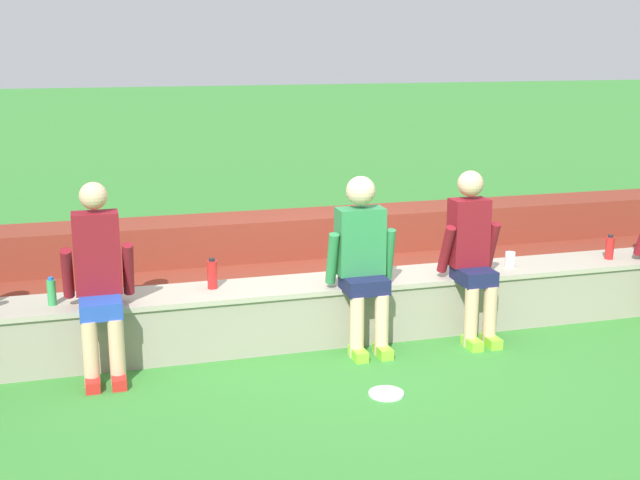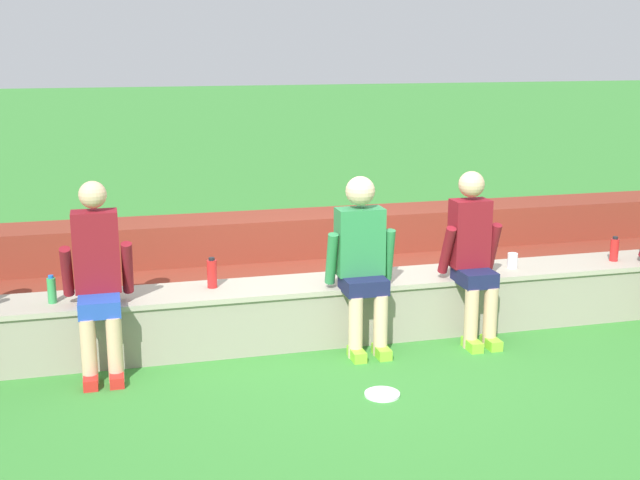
{
  "view_description": "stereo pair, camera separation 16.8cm",
  "coord_description": "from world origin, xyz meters",
  "px_view_note": "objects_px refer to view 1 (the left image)",
  "views": [
    {
      "loc": [
        -2.03,
        -5.9,
        2.38
      ],
      "look_at": [
        -0.25,
        0.25,
        0.84
      ],
      "focal_mm": 46.38,
      "sensor_mm": 36.0,
      "label": 1
    },
    {
      "loc": [
        -1.87,
        -5.94,
        2.38
      ],
      "look_at": [
        -0.25,
        0.25,
        0.84
      ],
      "focal_mm": 46.38,
      "sensor_mm": 36.0,
      "label": 2
    }
  ],
  "objects_px": {
    "person_left_of_center": "(99,277)",
    "person_right_of_center": "(472,252)",
    "water_bottle_mid_left": "(610,248)",
    "frisbee": "(386,393)",
    "water_bottle_center_gap": "(52,292)",
    "water_bottle_mid_right": "(212,274)",
    "plastic_cup_middle": "(510,259)",
    "person_center": "(363,258)"
  },
  "relations": [
    {
      "from": "person_left_of_center",
      "to": "water_bottle_mid_right",
      "type": "xyz_separation_m",
      "value": [
        0.86,
        0.3,
        -0.13
      ]
    },
    {
      "from": "person_right_of_center",
      "to": "frisbee",
      "type": "xyz_separation_m",
      "value": [
        -1.06,
        -0.89,
        -0.71
      ]
    },
    {
      "from": "person_right_of_center",
      "to": "water_bottle_center_gap",
      "type": "distance_m",
      "value": 3.27
    },
    {
      "from": "person_center",
      "to": "frisbee",
      "type": "relative_size",
      "value": 5.59
    },
    {
      "from": "person_center",
      "to": "water_bottle_mid_right",
      "type": "height_order",
      "value": "person_center"
    },
    {
      "from": "water_bottle_mid_right",
      "to": "frisbee",
      "type": "xyz_separation_m",
      "value": [
        1.0,
        -1.24,
        -0.6
      ]
    },
    {
      "from": "frisbee",
      "to": "water_bottle_mid_left",
      "type": "bearing_deg",
      "value": 24.45
    },
    {
      "from": "frisbee",
      "to": "person_center",
      "type": "bearing_deg",
      "value": 81.89
    },
    {
      "from": "water_bottle_center_gap",
      "to": "person_right_of_center",
      "type": "bearing_deg",
      "value": -4.53
    },
    {
      "from": "plastic_cup_middle",
      "to": "frisbee",
      "type": "xyz_separation_m",
      "value": [
        -1.56,
        -1.17,
        -0.55
      ]
    },
    {
      "from": "water_bottle_mid_left",
      "to": "water_bottle_mid_right",
      "type": "bearing_deg",
      "value": 178.65
    },
    {
      "from": "water_bottle_mid_right",
      "to": "plastic_cup_middle",
      "type": "relative_size",
      "value": 1.88
    },
    {
      "from": "water_bottle_center_gap",
      "to": "water_bottle_mid_right",
      "type": "xyz_separation_m",
      "value": [
        1.2,
        0.09,
        0.02
      ]
    },
    {
      "from": "person_center",
      "to": "frisbee",
      "type": "xyz_separation_m",
      "value": [
        -0.13,
        -0.9,
        -0.73
      ]
    },
    {
      "from": "water_bottle_mid_right",
      "to": "frisbee",
      "type": "height_order",
      "value": "water_bottle_mid_right"
    },
    {
      "from": "water_bottle_mid_left",
      "to": "frisbee",
      "type": "distance_m",
      "value": 2.85
    },
    {
      "from": "person_left_of_center",
      "to": "person_right_of_center",
      "type": "bearing_deg",
      "value": -0.94
    },
    {
      "from": "person_right_of_center",
      "to": "person_center",
      "type": "bearing_deg",
      "value": 179.09
    },
    {
      "from": "water_bottle_mid_left",
      "to": "frisbee",
      "type": "bearing_deg",
      "value": -155.55
    },
    {
      "from": "water_bottle_mid_right",
      "to": "plastic_cup_middle",
      "type": "bearing_deg",
      "value": -1.63
    },
    {
      "from": "water_bottle_center_gap",
      "to": "plastic_cup_middle",
      "type": "relative_size",
      "value": 1.64
    },
    {
      "from": "water_bottle_mid_right",
      "to": "water_bottle_center_gap",
      "type": "bearing_deg",
      "value": -175.6
    },
    {
      "from": "person_center",
      "to": "water_bottle_mid_left",
      "type": "bearing_deg",
      "value": 5.96
    },
    {
      "from": "person_left_of_center",
      "to": "person_right_of_center",
      "type": "height_order",
      "value": "person_left_of_center"
    },
    {
      "from": "water_bottle_mid_left",
      "to": "frisbee",
      "type": "height_order",
      "value": "water_bottle_mid_left"
    },
    {
      "from": "water_bottle_mid_left",
      "to": "person_left_of_center",
      "type": "bearing_deg",
      "value": -177.15
    },
    {
      "from": "person_center",
      "to": "person_right_of_center",
      "type": "relative_size",
      "value": 1.0
    },
    {
      "from": "water_bottle_center_gap",
      "to": "plastic_cup_middle",
      "type": "xyz_separation_m",
      "value": [
        3.76,
        0.02,
        -0.03
      ]
    },
    {
      "from": "water_bottle_mid_right",
      "to": "plastic_cup_middle",
      "type": "height_order",
      "value": "water_bottle_mid_right"
    },
    {
      "from": "person_left_of_center",
      "to": "water_bottle_mid_left",
      "type": "bearing_deg",
      "value": 2.85
    },
    {
      "from": "water_bottle_mid_right",
      "to": "person_left_of_center",
      "type": "bearing_deg",
      "value": -160.66
    },
    {
      "from": "plastic_cup_middle",
      "to": "frisbee",
      "type": "distance_m",
      "value": 2.02
    },
    {
      "from": "water_bottle_center_gap",
      "to": "person_left_of_center",
      "type": "bearing_deg",
      "value": -31.89
    },
    {
      "from": "water_bottle_center_gap",
      "to": "frisbee",
      "type": "relative_size",
      "value": 0.87
    },
    {
      "from": "frisbee",
      "to": "person_right_of_center",
      "type": "bearing_deg",
      "value": 40.04
    },
    {
      "from": "person_center",
      "to": "plastic_cup_middle",
      "type": "relative_size",
      "value": 10.6
    },
    {
      "from": "water_bottle_mid_left",
      "to": "plastic_cup_middle",
      "type": "bearing_deg",
      "value": 179.39
    },
    {
      "from": "water_bottle_mid_left",
      "to": "plastic_cup_middle",
      "type": "relative_size",
      "value": 1.7
    },
    {
      "from": "water_bottle_mid_left",
      "to": "water_bottle_mid_right",
      "type": "xyz_separation_m",
      "value": [
        -3.54,
        0.08,
        0.01
      ]
    },
    {
      "from": "water_bottle_mid_left",
      "to": "water_bottle_mid_right",
      "type": "distance_m",
      "value": 3.54
    },
    {
      "from": "water_bottle_center_gap",
      "to": "plastic_cup_middle",
      "type": "distance_m",
      "value": 3.76
    },
    {
      "from": "person_left_of_center",
      "to": "water_bottle_mid_right",
      "type": "relative_size",
      "value": 5.78
    }
  ]
}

